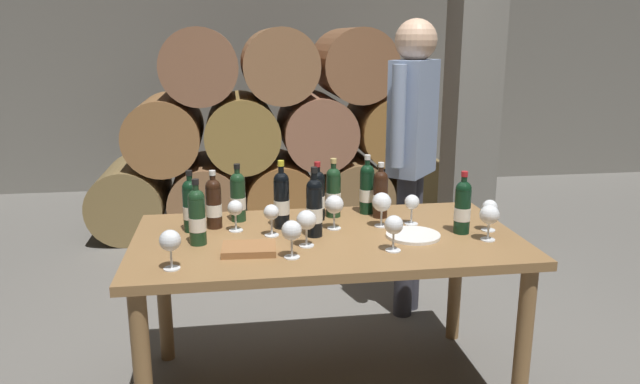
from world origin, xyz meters
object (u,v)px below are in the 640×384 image
wine_glass_1 (394,226)px  wine_bottle_0 (197,216)px  wine_bottle_8 (333,192)px  wine_glass_0 (490,209)px  wine_glass_4 (412,203)px  wine_glass_10 (306,221)px  wine_glass_5 (271,214)px  tasting_notebook (249,249)px  wine_glass_2 (382,203)px  wine_bottle_9 (214,203)px  wine_bottle_5 (463,206)px  wine_bottle_7 (317,195)px  wine_glass_6 (334,205)px  wine_bottle_1 (367,188)px  wine_bottle_3 (191,205)px  serving_plate (413,235)px  wine_bottle_6 (314,207)px  wine_glass_8 (489,215)px  dining_table (327,255)px  wine_bottle_4 (380,193)px  sommelier_presenting (412,141)px  wine_glass_9 (170,242)px  wine_bottle_10 (281,199)px  wine_bottle_2 (238,196)px  wine_glass_7 (235,209)px  wine_glass_3 (292,232)px

wine_glass_1 → wine_bottle_0: bearing=165.6°
wine_bottle_8 → wine_glass_0: size_ratio=1.99×
wine_glass_4 → wine_glass_10: wine_glass_10 is taller
wine_glass_5 → tasting_notebook: wine_glass_5 is taller
wine_glass_2 → wine_bottle_9: bearing=172.8°
wine_bottle_5 → wine_bottle_7: 0.68m
wine_bottle_9 → wine_glass_6: size_ratio=1.69×
wine_bottle_1 → wine_glass_4: 0.27m
wine_bottle_3 → serving_plate: (0.97, -0.23, -0.12)m
wine_bottle_6 → wine_glass_8: wine_bottle_6 is taller
dining_table → wine_bottle_6: size_ratio=5.44×
wine_bottle_0 → wine_bottle_3: size_ratio=1.01×
wine_bottle_3 → tasting_notebook: 0.42m
wine_bottle_1 → wine_bottle_4: (0.05, -0.08, -0.01)m
wine_bottle_4 → wine_glass_8: 0.56m
wine_bottle_7 → tasting_notebook: (-0.34, -0.41, -0.11)m
wine_glass_5 → sommelier_presenting: size_ratio=0.08×
wine_glass_4 → wine_glass_8: 0.38m
wine_bottle_8 → wine_glass_8: wine_bottle_8 is taller
dining_table → serving_plate: bearing=-10.6°
dining_table → wine_bottle_9: bearing=158.5°
wine_bottle_1 → serving_plate: (0.12, -0.39, -0.12)m
wine_bottle_7 → wine_glass_9: (-0.64, -0.55, -0.01)m
wine_bottle_0 → wine_glass_10: 0.46m
wine_bottle_5 → wine_bottle_10: bearing=166.0°
wine_glass_6 → serving_plate: bearing=-26.8°
wine_bottle_2 → wine_bottle_5: 1.05m
wine_bottle_4 → tasting_notebook: wine_bottle_4 is taller
wine_glass_9 → serving_plate: size_ratio=0.65×
wine_bottle_8 → wine_glass_10: 0.45m
wine_glass_8 → tasting_notebook: 1.04m
wine_bottle_0 → wine_glass_10: bearing=-11.9°
wine_glass_9 → wine_glass_10: (0.54, 0.18, 0.00)m
wine_glass_1 → wine_glass_2: size_ratio=0.94×
wine_glass_4 → wine_glass_2: bearing=-175.9°
wine_bottle_7 → wine_glass_7: (-0.39, -0.12, -0.02)m
wine_glass_0 → wine_bottle_6: bearing=177.0°
wine_glass_10 → wine_glass_2: bearing=30.3°
wine_bottle_6 → wine_bottle_7: 0.25m
wine_bottle_10 → wine_glass_0: (0.93, -0.19, -0.03)m
wine_bottle_5 → wine_glass_8: size_ratio=1.78×
wine_bottle_5 → tasting_notebook: wine_bottle_5 is taller
wine_glass_8 → wine_glass_9: wine_glass_8 is taller
wine_glass_6 → serving_plate: 0.38m
wine_glass_3 → wine_glass_5: 0.29m
dining_table → wine_glass_4: size_ratio=11.80×
wine_bottle_1 → wine_glass_1: wine_bottle_1 is taller
wine_glass_4 → wine_bottle_9: bearing=174.6°
wine_glass_9 → wine_glass_1: bearing=4.6°
wine_bottle_8 → tasting_notebook: wine_bottle_8 is taller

